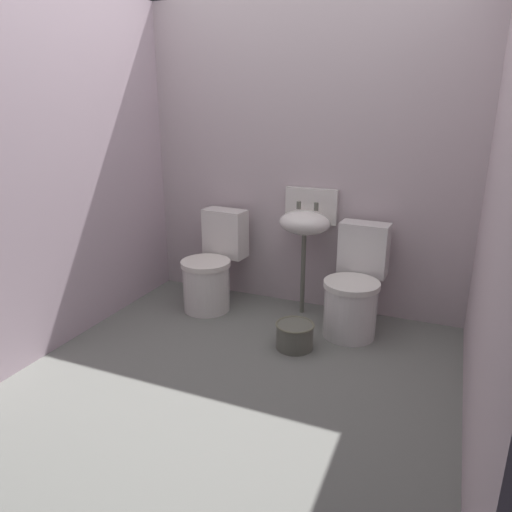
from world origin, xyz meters
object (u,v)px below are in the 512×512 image
object	(u,v)px
toilet_right	(354,290)
bucket	(295,335)
toilet_left	(212,269)
sink	(306,221)

from	to	relation	value
toilet_right	bucket	bearing A→B (deg)	56.50
toilet_left	toilet_right	distance (m)	1.17
toilet_left	sink	xyz separation A→B (m)	(0.73, 0.19, 0.43)
sink	bucket	bearing A→B (deg)	-77.86
toilet_left	bucket	size ratio (longest dim) A/B	2.87
sink	toilet_left	bearing A→B (deg)	-165.56
sink	toilet_right	bearing A→B (deg)	-22.95
toilet_left	toilet_right	size ratio (longest dim) A/B	1.00
toilet_left	sink	distance (m)	0.87
toilet_left	toilet_right	xyz separation A→B (m)	(1.17, -0.00, 0.00)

